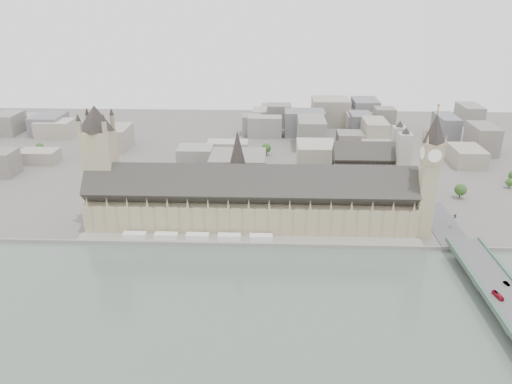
{
  "coord_description": "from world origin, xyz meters",
  "views": [
    {
      "loc": [
        18.97,
        -354.38,
        184.59
      ],
      "look_at": [
        5.1,
        17.4,
        32.31
      ],
      "focal_mm": 35.0,
      "sensor_mm": 36.0,
      "label": 1
    }
  ],
  "objects_px": {
    "palace_of_westminster": "(250,202)",
    "victoria_tower": "(101,160)",
    "elizabeth_tower": "(430,168)",
    "car_silver": "(507,283)",
    "westminster_bridge": "(502,300)",
    "car_approach": "(455,216)",
    "westminster_abbey": "(370,170)",
    "red_bus_north": "(498,295)"
  },
  "relations": [
    {
      "from": "westminster_abbey",
      "to": "car_approach",
      "type": "height_order",
      "value": "westminster_abbey"
    },
    {
      "from": "westminster_bridge",
      "to": "palace_of_westminster",
      "type": "bearing_deg",
      "value": 146.51
    },
    {
      "from": "elizabeth_tower",
      "to": "red_bus_north",
      "type": "bearing_deg",
      "value": -79.6
    },
    {
      "from": "westminster_bridge",
      "to": "westminster_abbey",
      "type": "xyz_separation_m",
      "value": [
        -51.08,
        182.5,
        19.96
      ]
    },
    {
      "from": "westminster_abbey",
      "to": "red_bus_north",
      "type": "bearing_deg",
      "value": -76.36
    },
    {
      "from": "palace_of_westminster",
      "to": "westminster_bridge",
      "type": "distance_m",
      "value": 195.05
    },
    {
      "from": "elizabeth_tower",
      "to": "car_silver",
      "type": "distance_m",
      "value": 102.41
    },
    {
      "from": "westminster_bridge",
      "to": "red_bus_north",
      "type": "bearing_deg",
      "value": -137.64
    },
    {
      "from": "palace_of_westminster",
      "to": "car_approach",
      "type": "xyz_separation_m",
      "value": [
        168.79,
        3.32,
        -11.69
      ]
    },
    {
      "from": "car_silver",
      "to": "westminster_abbey",
      "type": "bearing_deg",
      "value": 90.0
    },
    {
      "from": "red_bus_north",
      "to": "car_approach",
      "type": "bearing_deg",
      "value": 72.27
    },
    {
      "from": "car_approach",
      "to": "westminster_abbey",
      "type": "bearing_deg",
      "value": 152.3
    },
    {
      "from": "car_approach",
      "to": "elizabeth_tower",
      "type": "bearing_deg",
      "value": -130.5
    },
    {
      "from": "victoria_tower",
      "to": "car_silver",
      "type": "bearing_deg",
      "value": -19.71
    },
    {
      "from": "westminster_bridge",
      "to": "car_approach",
      "type": "bearing_deg",
      "value": 86.48
    },
    {
      "from": "elizabeth_tower",
      "to": "victoria_tower",
      "type": "relative_size",
      "value": 1.07
    },
    {
      "from": "palace_of_westminster",
      "to": "elizabeth_tower",
      "type": "distance_m",
      "value": 142.94
    },
    {
      "from": "westminster_abbey",
      "to": "car_silver",
      "type": "height_order",
      "value": "westminster_abbey"
    },
    {
      "from": "car_silver",
      "to": "red_bus_north",
      "type": "bearing_deg",
      "value": -146.48
    },
    {
      "from": "palace_of_westminster",
      "to": "westminster_abbey",
      "type": "height_order",
      "value": "westminster_abbey"
    },
    {
      "from": "elizabeth_tower",
      "to": "westminster_bridge",
      "type": "distance_m",
      "value": 111.81
    },
    {
      "from": "victoria_tower",
      "to": "westminster_bridge",
      "type": "relative_size",
      "value": 0.31
    },
    {
      "from": "palace_of_westminster",
      "to": "westminster_abbey",
      "type": "relative_size",
      "value": 3.9
    },
    {
      "from": "palace_of_westminster",
      "to": "car_silver",
      "type": "distance_m",
      "value": 194.64
    },
    {
      "from": "victoria_tower",
      "to": "westminster_abbey",
      "type": "xyz_separation_m",
      "value": [
        232.92,
        69.0,
        -30.12
      ]
    },
    {
      "from": "red_bus_north",
      "to": "palace_of_westminster",
      "type": "bearing_deg",
      "value": 132.7
    },
    {
      "from": "palace_of_westminster",
      "to": "victoria_tower",
      "type": "relative_size",
      "value": 2.65
    },
    {
      "from": "elizabeth_tower",
      "to": "red_bus_north",
      "type": "xyz_separation_m",
      "value": [
        18.45,
        -100.56,
        -46.51
      ]
    },
    {
      "from": "victoria_tower",
      "to": "westminster_bridge",
      "type": "bearing_deg",
      "value": -21.78
    },
    {
      "from": "red_bus_north",
      "to": "car_approach",
      "type": "distance_m",
      "value": 116.24
    },
    {
      "from": "red_bus_north",
      "to": "car_approach",
      "type": "height_order",
      "value": "red_bus_north"
    },
    {
      "from": "elizabeth_tower",
      "to": "westminster_bridge",
      "type": "xyz_separation_m",
      "value": [
        24.0,
        -95.5,
        -52.96
      ]
    },
    {
      "from": "elizabeth_tower",
      "to": "car_approach",
      "type": "relative_size",
      "value": 20.42
    },
    {
      "from": "victoria_tower",
      "to": "westminster_abbey",
      "type": "distance_m",
      "value": 244.79
    },
    {
      "from": "red_bus_north",
      "to": "elizabeth_tower",
      "type": "bearing_deg",
      "value": 88.76
    },
    {
      "from": "car_silver",
      "to": "car_approach",
      "type": "xyz_separation_m",
      "value": [
        0.79,
        100.91,
        -0.05
      ]
    },
    {
      "from": "victoria_tower",
      "to": "car_approach",
      "type": "distance_m",
      "value": 294.15
    },
    {
      "from": "victoria_tower",
      "to": "car_approach",
      "type": "relative_size",
      "value": 18.99
    },
    {
      "from": "palace_of_westminster",
      "to": "victoria_tower",
      "type": "height_order",
      "value": "victoria_tower"
    },
    {
      "from": "palace_of_westminster",
      "to": "red_bus_north",
      "type": "distance_m",
      "value": 192.88
    },
    {
      "from": "elizabeth_tower",
      "to": "westminster_bridge",
      "type": "height_order",
      "value": "elizabeth_tower"
    },
    {
      "from": "westminster_bridge",
      "to": "elizabeth_tower",
      "type": "bearing_deg",
      "value": 104.11
    }
  ]
}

